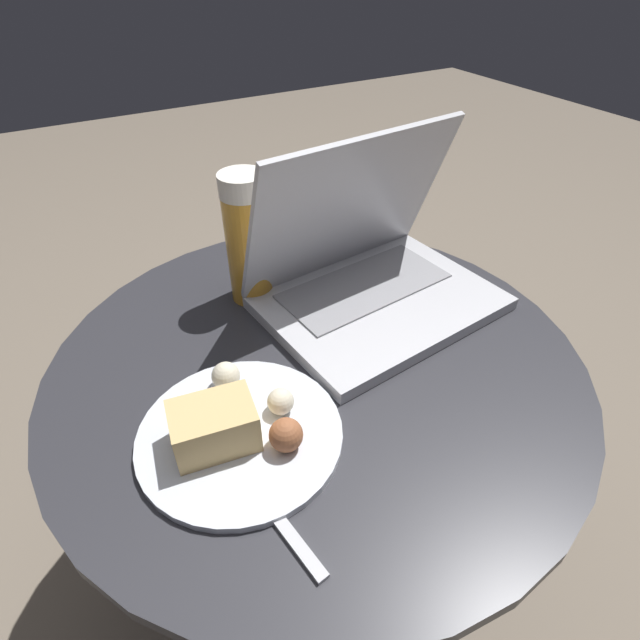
{
  "coord_description": "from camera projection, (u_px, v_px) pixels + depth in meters",
  "views": [
    {
      "loc": [
        -0.23,
        -0.41,
        0.93
      ],
      "look_at": [
        -0.0,
        -0.01,
        0.57
      ],
      "focal_mm": 28.0,
      "sensor_mm": 36.0,
      "label": 1
    }
  ],
  "objects": [
    {
      "name": "table",
      "position": [
        317.0,
        426.0,
        0.73
      ],
      "size": [
        0.68,
        0.68,
        0.5
      ],
      "color": "#515156",
      "rests_on": "ground_plane"
    },
    {
      "name": "laptop",
      "position": [
        369.0,
        271.0,
        0.71
      ],
      "size": [
        0.34,
        0.27,
        0.24
      ],
      "color": "silver",
      "rests_on": "table"
    },
    {
      "name": "ground_plane",
      "position": [
        318.0,
        549.0,
        0.95
      ],
      "size": [
        6.0,
        6.0,
        0.0
      ],
      "primitive_type": "plane",
      "color": "#726656"
    },
    {
      "name": "fork",
      "position": [
        254.0,
        487.0,
        0.49
      ],
      "size": [
        0.04,
        0.19,
        0.0
      ],
      "color": "silver",
      "rests_on": "table"
    },
    {
      "name": "snack_plate",
      "position": [
        236.0,
        428.0,
        0.53
      ],
      "size": [
        0.22,
        0.22,
        0.06
      ],
      "color": "silver",
      "rests_on": "table"
    },
    {
      "name": "beer_glass",
      "position": [
        248.0,
        239.0,
        0.69
      ],
      "size": [
        0.06,
        0.06,
        0.19
      ],
      "color": "gold",
      "rests_on": "table"
    }
  ]
}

